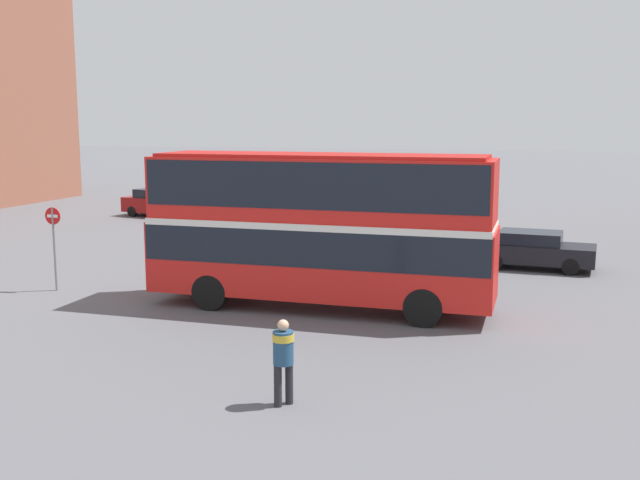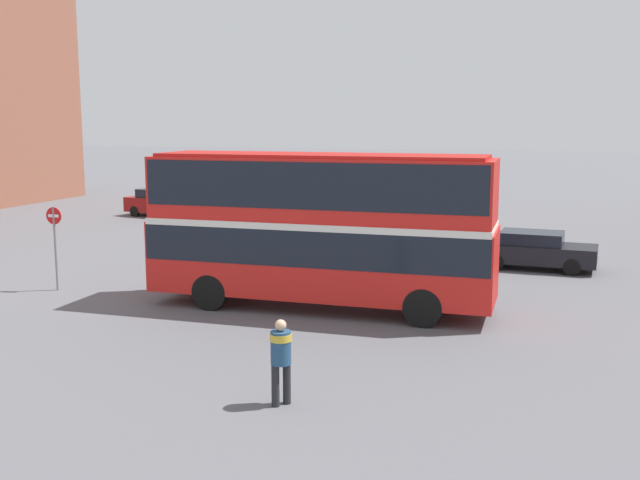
# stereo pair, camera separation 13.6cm
# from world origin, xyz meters

# --- Properties ---
(ground_plane) EXTENTS (240.00, 240.00, 0.00)m
(ground_plane) POSITION_xyz_m (0.00, 0.00, 0.00)
(ground_plane) COLOR #5B5B60
(double_decker_bus) EXTENTS (10.29, 2.59, 4.64)m
(double_decker_bus) POSITION_xyz_m (1.31, -0.74, 2.67)
(double_decker_bus) COLOR red
(double_decker_bus) RESTS_ON ground_plane
(pedestrian_foreground) EXTENTS (0.61, 0.61, 1.76)m
(pedestrian_foreground) POSITION_xyz_m (2.82, -8.36, 1.08)
(pedestrian_foreground) COLOR #232328
(pedestrian_foreground) RESTS_ON ground_plane
(parked_car_kerb_near) EXTENTS (4.30, 2.13, 1.43)m
(parked_car_kerb_near) POSITION_xyz_m (-4.80, 7.57, 0.74)
(parked_car_kerb_near) COLOR silver
(parked_car_kerb_near) RESTS_ON ground_plane
(parked_car_kerb_far) EXTENTS (4.54, 2.20, 1.42)m
(parked_car_kerb_far) POSITION_xyz_m (7.37, 7.46, 0.73)
(parked_car_kerb_far) COLOR black
(parked_car_kerb_far) RESTS_ON ground_plane
(parked_car_side_street) EXTENTS (4.49, 2.58, 1.61)m
(parked_car_side_street) POSITION_xyz_m (-13.96, 17.30, 0.81)
(parked_car_side_street) COLOR maroon
(parked_car_side_street) RESTS_ON ground_plane
(no_entry_sign) EXTENTS (0.57, 0.08, 2.78)m
(no_entry_sign) POSITION_xyz_m (-7.79, -0.95, 1.82)
(no_entry_sign) COLOR gray
(no_entry_sign) RESTS_ON ground_plane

